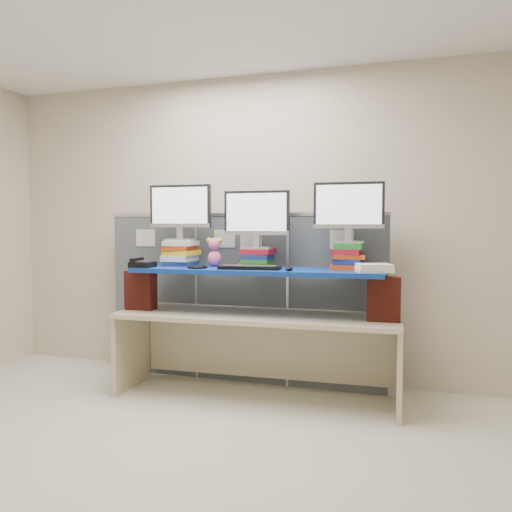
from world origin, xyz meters
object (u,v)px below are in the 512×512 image
(monitor_left, at_px, (180,209))
(desk_phone, at_px, (142,264))
(desk, at_px, (256,331))
(keyboard, at_px, (250,267))
(blue_board, at_px, (256,271))
(monitor_center, at_px, (257,216))
(monitor_right, at_px, (349,209))

(monitor_left, height_order, desk_phone, monitor_left)
(desk, relative_size, keyboard, 4.62)
(blue_board, distance_m, keyboard, 0.11)
(desk, relative_size, desk_phone, 12.60)
(desk, bearing_deg, monitor_center, 102.29)
(blue_board, bearing_deg, monitor_left, 170.53)
(monitor_left, distance_m, keyboard, 0.86)
(keyboard, bearing_deg, monitor_center, 86.48)
(blue_board, height_order, keyboard, keyboard)
(blue_board, height_order, monitor_center, monitor_center)
(monitor_right, bearing_deg, desk, -170.74)
(monitor_center, bearing_deg, monitor_left, -180.00)
(blue_board, xyz_separation_m, monitor_right, (0.72, 0.15, 0.50))
(monitor_left, relative_size, monitor_right, 1.00)
(monitor_center, height_order, keyboard, monitor_center)
(monitor_right, bearing_deg, monitor_center, -180.00)
(blue_board, bearing_deg, monitor_right, 9.26)
(desk, distance_m, desk_phone, 1.10)
(monitor_left, distance_m, desk_phone, 0.58)
(desk, height_order, keyboard, keyboard)
(monitor_left, bearing_deg, monitor_right, 0.00)
(monitor_center, xyz_separation_m, desk_phone, (-0.91, -0.30, -0.40))
(monitor_center, distance_m, keyboard, 0.47)
(keyboard, bearing_deg, monitor_left, 158.54)
(monitor_right, height_order, keyboard, monitor_right)
(desk_phone, bearing_deg, monitor_center, 17.68)
(monitor_left, height_order, monitor_center, monitor_left)
(blue_board, xyz_separation_m, keyboard, (-0.02, -0.10, 0.03))
(desk, distance_m, monitor_center, 0.95)
(monitor_right, distance_m, desk_phone, 1.75)
(blue_board, distance_m, desk_phone, 0.96)
(blue_board, bearing_deg, keyboard, -103.98)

